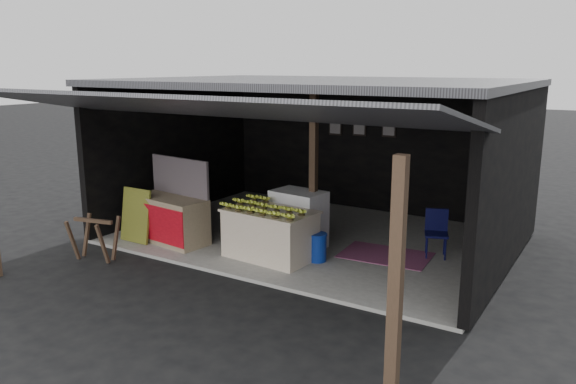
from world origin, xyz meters
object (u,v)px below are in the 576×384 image
Objects in this scene: white_crate at (298,219)px; sawhorse at (94,234)px; neighbor_stall at (170,217)px; water_barrel at (317,248)px; banana_table at (270,234)px; plastic_chair at (436,229)px.

white_crate is 1.32× the size of sawhorse.
white_crate is at bearing 31.46° from neighbor_stall.
sawhorse is 3.80m from water_barrel.
neighbor_stall reaches higher than sawhorse.
banana_table is 1.95× the size of plastic_chair.
neighbor_stall is 2.01× the size of sawhorse.
plastic_chair is (2.36, 1.58, 0.06)m from banana_table.
sawhorse is at bearing -103.00° from neighbor_stall.
banana_table is at bearing -165.96° from plastic_chair.
banana_table reaches higher than water_barrel.
white_crate is at bearing 28.96° from sawhorse.
plastic_chair reaches higher than water_barrel.
banana_table is 0.83m from water_barrel.
white_crate is 2.39m from neighbor_stall.
white_crate reaches higher than plastic_chair.
banana_table is 2.03× the size of sawhorse.
banana_table is 1.54× the size of white_crate.
banana_table is 2.08m from neighbor_stall.
water_barrel is at bearing 23.63° from banana_table.
banana_table is at bearing 19.02° from sawhorse.
white_crate reaches higher than banana_table.
water_barrel is (2.84, 0.49, -0.24)m from neighbor_stall.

